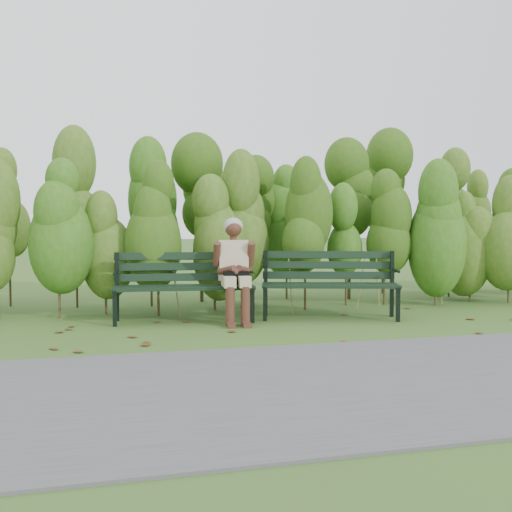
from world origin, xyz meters
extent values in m
plane|color=#3E5D29|center=(0.00, 0.00, 0.00)|extent=(80.00, 80.00, 0.00)
cube|color=#474749|center=(0.00, -2.20, 0.01)|extent=(60.00, 2.50, 0.01)
cylinder|color=#47381E|center=(-2.75, 1.30, 0.40)|extent=(0.03, 0.03, 0.80)
cylinder|color=#47381E|center=(-2.14, 1.30, 0.40)|extent=(0.03, 0.03, 0.80)
ellipsoid|color=#365E12|center=(-2.14, 1.30, 1.04)|extent=(0.64, 0.64, 1.44)
cylinder|color=#47381E|center=(-1.53, 1.30, 0.40)|extent=(0.03, 0.03, 0.80)
ellipsoid|color=#365E12|center=(-1.53, 1.30, 1.04)|extent=(0.64, 0.64, 1.44)
cylinder|color=#47381E|center=(-0.92, 1.30, 0.40)|extent=(0.03, 0.03, 0.80)
ellipsoid|color=#365E12|center=(-0.92, 1.30, 1.04)|extent=(0.64, 0.64, 1.44)
cylinder|color=#47381E|center=(-0.31, 1.30, 0.40)|extent=(0.03, 0.03, 0.80)
ellipsoid|color=#365E12|center=(-0.31, 1.30, 1.04)|extent=(0.64, 0.64, 1.44)
cylinder|color=#47381E|center=(0.31, 1.30, 0.40)|extent=(0.03, 0.03, 0.80)
ellipsoid|color=#365E12|center=(0.31, 1.30, 1.04)|extent=(0.64, 0.64, 1.44)
cylinder|color=#47381E|center=(0.92, 1.30, 0.40)|extent=(0.03, 0.03, 0.80)
ellipsoid|color=#365E12|center=(0.92, 1.30, 1.04)|extent=(0.64, 0.64, 1.44)
cylinder|color=#47381E|center=(1.53, 1.30, 0.40)|extent=(0.03, 0.03, 0.80)
ellipsoid|color=#365E12|center=(1.53, 1.30, 1.04)|extent=(0.64, 0.64, 1.44)
cylinder|color=#47381E|center=(2.14, 1.30, 0.40)|extent=(0.03, 0.03, 0.80)
ellipsoid|color=#365E12|center=(2.14, 1.30, 1.04)|extent=(0.64, 0.64, 1.44)
cylinder|color=#47381E|center=(2.75, 1.30, 0.40)|extent=(0.03, 0.03, 0.80)
ellipsoid|color=#365E12|center=(2.75, 1.30, 1.04)|extent=(0.64, 0.64, 1.44)
cylinder|color=#47381E|center=(3.36, 1.30, 0.40)|extent=(0.03, 0.03, 0.80)
ellipsoid|color=#365E12|center=(3.36, 1.30, 1.04)|extent=(0.64, 0.64, 1.44)
cylinder|color=#47381E|center=(3.98, 1.30, 0.40)|extent=(0.03, 0.03, 0.80)
ellipsoid|color=#365E12|center=(3.98, 1.30, 1.04)|extent=(0.64, 0.64, 1.44)
cylinder|color=#47381E|center=(-2.69, 2.30, 0.55)|extent=(0.04, 0.04, 1.10)
ellipsoid|color=#2F511A|center=(-2.69, 2.30, 1.43)|extent=(0.70, 0.70, 1.98)
cylinder|color=#47381E|center=(-1.92, 2.30, 0.55)|extent=(0.04, 0.04, 1.10)
ellipsoid|color=#2F511A|center=(-1.92, 2.30, 1.43)|extent=(0.70, 0.70, 1.98)
cylinder|color=#47381E|center=(-1.15, 2.30, 0.55)|extent=(0.04, 0.04, 1.10)
ellipsoid|color=#2F511A|center=(-1.15, 2.30, 1.43)|extent=(0.70, 0.70, 1.98)
cylinder|color=#47381E|center=(-0.38, 2.30, 0.55)|extent=(0.04, 0.04, 1.10)
ellipsoid|color=#2F511A|center=(-0.38, 2.30, 1.43)|extent=(0.70, 0.70, 1.98)
cylinder|color=#47381E|center=(0.38, 2.30, 0.55)|extent=(0.04, 0.04, 1.10)
ellipsoid|color=#2F511A|center=(0.38, 2.30, 1.43)|extent=(0.70, 0.70, 1.98)
cylinder|color=#47381E|center=(1.15, 2.30, 0.55)|extent=(0.04, 0.04, 1.10)
ellipsoid|color=#2F511A|center=(1.15, 2.30, 1.43)|extent=(0.70, 0.70, 1.98)
cylinder|color=#47381E|center=(1.92, 2.30, 0.55)|extent=(0.04, 0.04, 1.10)
ellipsoid|color=#2F511A|center=(1.92, 2.30, 1.43)|extent=(0.70, 0.70, 1.98)
cylinder|color=#47381E|center=(2.69, 2.30, 0.55)|extent=(0.04, 0.04, 1.10)
ellipsoid|color=#2F511A|center=(2.69, 2.30, 1.43)|extent=(0.70, 0.70, 1.98)
cylinder|color=#47381E|center=(3.46, 2.30, 0.55)|extent=(0.04, 0.04, 1.10)
ellipsoid|color=#2F511A|center=(3.46, 2.30, 1.43)|extent=(0.70, 0.70, 1.98)
cylinder|color=#47381E|center=(4.22, 2.30, 0.55)|extent=(0.04, 0.04, 1.10)
ellipsoid|color=#2F511A|center=(4.22, 2.30, 1.43)|extent=(0.70, 0.70, 1.98)
cube|color=#583516|center=(-1.13, -0.93, 0.00)|extent=(0.11, 0.11, 0.01)
cube|color=#583516|center=(2.04, 0.62, 0.00)|extent=(0.10, 0.11, 0.01)
cube|color=#583516|center=(0.64, 0.24, 0.00)|extent=(0.08, 0.10, 0.01)
cube|color=#583516|center=(-0.05, 0.30, 0.00)|extent=(0.11, 0.10, 0.01)
cube|color=#583516|center=(2.81, 0.74, 0.00)|extent=(0.09, 0.08, 0.01)
cube|color=#583516|center=(-1.22, 0.34, 0.00)|extent=(0.10, 0.08, 0.01)
cube|color=#583516|center=(-0.94, -0.06, 0.00)|extent=(0.11, 0.11, 0.01)
cube|color=#583516|center=(2.14, 0.91, 0.00)|extent=(0.10, 0.11, 0.01)
cube|color=#583516|center=(-2.60, 0.16, 0.00)|extent=(0.11, 0.11, 0.01)
cube|color=#583516|center=(0.54, -1.10, 0.00)|extent=(0.11, 0.10, 0.01)
cube|color=#583516|center=(-0.09, -1.06, 0.00)|extent=(0.11, 0.11, 0.01)
cube|color=#583516|center=(-1.30, -1.04, 0.00)|extent=(0.11, 0.11, 0.01)
cube|color=#583516|center=(-1.41, 0.10, 0.00)|extent=(0.09, 0.11, 0.01)
cube|color=#583516|center=(-0.21, -0.52, 0.00)|extent=(0.11, 0.11, 0.01)
cube|color=#583516|center=(-1.64, -0.25, 0.00)|extent=(0.11, 0.11, 0.01)
cube|color=#583516|center=(0.17, 0.96, 0.00)|extent=(0.11, 0.10, 0.01)
cube|color=#583516|center=(2.18, -0.36, 0.00)|extent=(0.10, 0.09, 0.01)
cube|color=#583516|center=(-0.87, 0.24, 0.00)|extent=(0.11, 0.10, 0.01)
cube|color=black|center=(-0.77, 0.50, 0.39)|extent=(1.57, 0.26, 0.03)
cube|color=black|center=(-0.76, 0.61, 0.39)|extent=(1.57, 0.26, 0.03)
cube|color=black|center=(-0.75, 0.72, 0.39)|extent=(1.57, 0.26, 0.03)
cube|color=black|center=(-0.73, 0.82, 0.39)|extent=(1.57, 0.26, 0.03)
cube|color=black|center=(-0.73, 0.90, 0.49)|extent=(1.56, 0.21, 0.09)
cube|color=black|center=(-0.72, 0.92, 0.61)|extent=(1.56, 0.21, 0.09)
cube|color=black|center=(-0.72, 0.93, 0.73)|extent=(1.56, 0.21, 0.09)
cube|color=black|center=(-1.51, 0.57, 0.20)|extent=(0.05, 0.05, 0.39)
cube|color=black|center=(-1.47, 0.94, 0.39)|extent=(0.05, 0.05, 0.78)
cube|color=black|center=(-1.49, 0.74, 0.37)|extent=(0.09, 0.44, 0.03)
cylinder|color=black|center=(-1.50, 0.70, 0.56)|extent=(0.07, 0.33, 0.03)
cube|color=black|center=(-0.03, 0.41, 0.20)|extent=(0.05, 0.05, 0.39)
cube|color=black|center=(0.01, 0.78, 0.39)|extent=(0.05, 0.05, 0.78)
cube|color=black|center=(-0.01, 0.58, 0.37)|extent=(0.09, 0.44, 0.03)
cylinder|color=black|center=(-0.01, 0.54, 0.56)|extent=(0.07, 0.33, 0.03)
cube|color=black|center=(0.87, 0.30, 0.39)|extent=(1.53, 0.55, 0.03)
cube|color=black|center=(0.90, 0.40, 0.39)|extent=(1.53, 0.55, 0.03)
cube|color=black|center=(0.93, 0.51, 0.39)|extent=(1.53, 0.55, 0.03)
cube|color=black|center=(0.96, 0.61, 0.39)|extent=(1.53, 0.55, 0.03)
cube|color=black|center=(0.99, 0.69, 0.49)|extent=(1.51, 0.51, 0.09)
cube|color=black|center=(0.99, 0.70, 0.61)|extent=(1.51, 0.51, 0.09)
cube|color=black|center=(1.00, 0.71, 0.73)|extent=(1.51, 0.51, 0.09)
cube|color=black|center=(0.15, 0.51, 0.20)|extent=(0.05, 0.05, 0.39)
cube|color=black|center=(0.26, 0.87, 0.39)|extent=(0.05, 0.05, 0.78)
cube|color=black|center=(0.20, 0.68, 0.37)|extent=(0.17, 0.43, 0.03)
cylinder|color=black|center=(0.19, 0.63, 0.57)|extent=(0.13, 0.32, 0.03)
cube|color=black|center=(1.58, 0.07, 0.20)|extent=(0.05, 0.05, 0.39)
cube|color=black|center=(1.69, 0.43, 0.39)|extent=(0.05, 0.05, 0.78)
cube|color=black|center=(1.63, 0.23, 0.37)|extent=(0.17, 0.43, 0.03)
cylinder|color=black|center=(1.62, 0.19, 0.57)|extent=(0.13, 0.32, 0.03)
cube|color=#B5AD87|center=(-0.29, 0.42, 0.47)|extent=(0.17, 0.40, 0.12)
cube|color=#B5AD87|center=(-0.13, 0.40, 0.47)|extent=(0.17, 0.40, 0.12)
cylinder|color=#4D281C|center=(-0.31, 0.27, 0.21)|extent=(0.11, 0.11, 0.43)
cylinder|color=#4D281C|center=(-0.15, 0.25, 0.21)|extent=(0.11, 0.11, 0.43)
cube|color=#4D281C|center=(-0.32, 0.19, 0.03)|extent=(0.10, 0.19, 0.06)
cube|color=#4D281C|center=(-0.15, 0.18, 0.03)|extent=(0.10, 0.19, 0.06)
cube|color=#B5AD87|center=(-0.19, 0.66, 0.68)|extent=(0.35, 0.26, 0.48)
cylinder|color=#4D281C|center=(-0.19, 0.64, 0.93)|extent=(0.08, 0.08, 0.09)
sphere|color=#4D281C|center=(-0.19, 0.63, 1.05)|extent=(0.19, 0.19, 0.19)
ellipsoid|color=gray|center=(-0.19, 0.65, 1.07)|extent=(0.22, 0.21, 0.20)
cylinder|color=#4D281C|center=(-0.39, 0.61, 0.76)|extent=(0.10, 0.20, 0.28)
cylinder|color=#4D281C|center=(0.00, 0.57, 0.76)|extent=(0.10, 0.20, 0.28)
cylinder|color=#4D281C|center=(-0.30, 0.48, 0.59)|extent=(0.19, 0.25, 0.12)
cylinder|color=#4D281C|center=(-0.11, 0.46, 0.59)|extent=(0.23, 0.23, 0.12)
sphere|color=#4D281C|center=(-0.21, 0.41, 0.57)|extent=(0.10, 0.10, 0.10)
cube|color=black|center=(-0.21, 0.42, 0.51)|extent=(0.29, 0.14, 0.15)
camera|label=1|loc=(-1.70, -5.98, 1.09)|focal=42.00mm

